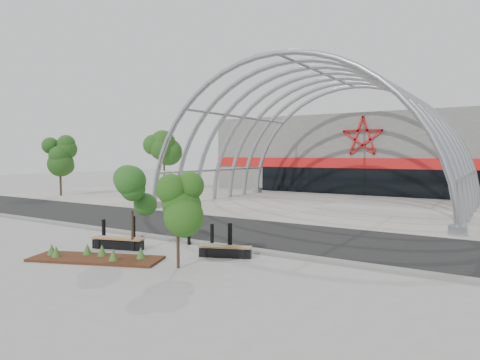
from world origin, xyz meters
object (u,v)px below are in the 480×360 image
Objects in this scene: street_tree_0 at (132,195)px; bollard_2 at (212,235)px; street_tree_1 at (178,202)px; bench_1 at (225,252)px; bench_0 at (118,243)px.

bollard_2 is (2.14, 2.58, -1.84)m from street_tree_0.
bench_1 is (0.50, 2.17, -2.12)m from street_tree_1.
bench_1 is at bearing 14.79° from bench_0.
street_tree_1 reaches higher than street_tree_0.
street_tree_1 is 3.08m from bench_1.
street_tree_1 is 1.57× the size of bench_1.
bollard_2 is (2.94, 2.64, 0.25)m from bench_0.
street_tree_0 is 3.47m from street_tree_1.
street_tree_1 reaches higher than bench_1.
bollard_2 is (-1.67, 1.42, 0.27)m from bench_1.
bench_0 is 1.11× the size of bench_1.
street_tree_1 reaches higher than bollard_2.
bench_1 is at bearing -40.51° from bollard_2.
street_tree_0 is at bearing 4.37° from bench_0.
street_tree_0 is at bearing -129.72° from bollard_2.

